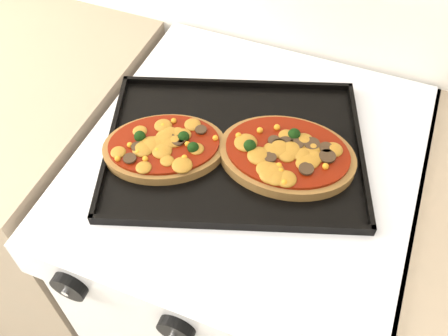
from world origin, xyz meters
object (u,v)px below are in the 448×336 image
at_px(stove, 244,267).
at_px(pizza_left, 164,146).
at_px(pizza_right, 287,154).
at_px(baking_tray, 234,147).

relative_size(stove, pizza_left, 4.25).
xyz_separation_m(stove, pizza_left, (-0.14, -0.07, 0.48)).
relative_size(pizza_left, pizza_right, 0.90).
xyz_separation_m(baking_tray, pizza_right, (0.09, 0.01, 0.02)).
bearing_deg(pizza_left, pizza_right, 16.57).
distance_m(pizza_left, pizza_right, 0.21).
relative_size(stove, baking_tray, 2.02).
height_order(stove, baking_tray, baking_tray).
distance_m(baking_tray, pizza_left, 0.12).
relative_size(baking_tray, pizza_right, 1.90).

